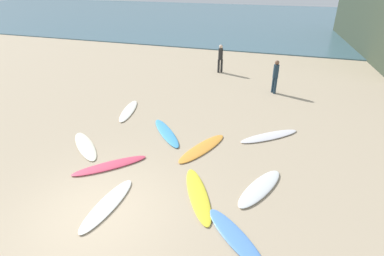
# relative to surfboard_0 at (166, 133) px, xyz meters

# --- Properties ---
(ground_plane) EXTENTS (120.00, 120.00, 0.00)m
(ground_plane) POSITION_rel_surfboard_0_xyz_m (-0.02, -4.69, -0.04)
(ground_plane) COLOR tan
(ocean_water) EXTENTS (120.00, 40.00, 0.08)m
(ocean_water) POSITION_rel_surfboard_0_xyz_m (-0.02, 34.63, -0.00)
(ocean_water) COLOR #426675
(ocean_water) RESTS_ON ground_plane
(surfboard_0) EXTENTS (2.02, 2.24, 0.09)m
(surfboard_0) POSITION_rel_surfboard_0_xyz_m (0.00, 0.00, 0.00)
(surfboard_0) COLOR #45A2E3
(surfboard_0) RESTS_ON ground_plane
(surfboard_1) EXTENTS (1.38, 2.28, 0.09)m
(surfboard_1) POSITION_rel_surfboard_0_xyz_m (3.93, -2.33, -0.00)
(surfboard_1) COLOR white
(surfboard_1) RESTS_ON ground_plane
(surfboard_2) EXTENTS (2.11, 1.97, 0.06)m
(surfboard_2) POSITION_rel_surfboard_0_xyz_m (-2.44, -1.85, -0.01)
(surfboard_2) COLOR #EDEACB
(surfboard_2) RESTS_ON ground_plane
(surfboard_3) EXTENTS (1.66, 2.47, 0.07)m
(surfboard_3) POSITION_rel_surfboard_0_xyz_m (2.28, -3.17, -0.01)
(surfboard_3) COLOR yellow
(surfboard_3) RESTS_ON ground_plane
(surfboard_4) EXTENTS (2.09, 2.08, 0.08)m
(surfboard_4) POSITION_rel_surfboard_0_xyz_m (-0.89, -2.68, -0.00)
(surfboard_4) COLOR #DC435E
(surfboard_4) RESTS_ON ground_plane
(surfboard_5) EXTENTS (2.29, 2.07, 0.08)m
(surfboard_5) POSITION_rel_surfboard_0_xyz_m (3.89, 0.98, -0.01)
(surfboard_5) COLOR silver
(surfboard_5) RESTS_ON ground_plane
(surfboard_6) EXTENTS (1.47, 2.57, 0.07)m
(surfboard_6) POSITION_rel_surfboard_0_xyz_m (1.68, -0.68, -0.01)
(surfboard_6) COLOR #F19C37
(surfboard_6) RESTS_ON ground_plane
(surfboard_7) EXTENTS (0.66, 2.33, 0.07)m
(surfboard_7) POSITION_rel_surfboard_0_xyz_m (0.06, -4.34, -0.01)
(surfboard_7) COLOR silver
(surfboard_7) RESTS_ON ground_plane
(surfboard_8) EXTENTS (1.90, 1.82, 0.08)m
(surfboard_8) POSITION_rel_surfboard_0_xyz_m (3.57, -4.37, -0.00)
(surfboard_8) COLOR #558FE4
(surfboard_8) RESTS_ON ground_plane
(surfboard_9) EXTENTS (1.06, 2.48, 0.07)m
(surfboard_9) POSITION_rel_surfboard_0_xyz_m (-2.47, 1.44, -0.01)
(surfboard_9) COLOR white
(surfboard_9) RESTS_ON ground_plane
(beachgoer_near) EXTENTS (0.39, 0.39, 1.74)m
(beachgoer_near) POSITION_rel_surfboard_0_xyz_m (3.64, 5.97, 0.93)
(beachgoer_near) COLOR #1E3342
(beachgoer_near) RESTS_ON ground_plane
(beachgoer_mid) EXTENTS (0.39, 0.39, 1.74)m
(beachgoer_mid) POSITION_rel_surfboard_0_xyz_m (0.09, 8.70, 0.93)
(beachgoer_mid) COLOR black
(beachgoer_mid) RESTS_ON ground_plane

